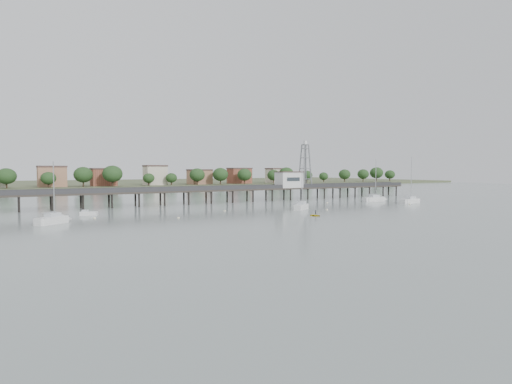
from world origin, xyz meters
The scene contains 13 objects.
ground_plane centered at (0.00, 0.00, 0.00)m, with size 500.00×500.00×0.00m, color slate.
pier centered at (0.00, 60.00, 3.79)m, with size 150.00×5.00×5.50m.
pier_building centered at (25.00, 60.00, 6.67)m, with size 8.40×5.40×5.30m.
lattice_tower centered at (31.50, 60.00, 11.10)m, with size 3.20×3.20×15.50m.
sailboat_a centered at (-46.50, 31.38, 0.65)m, with size 6.94×6.06×11.96m.
sailboat_c centered at (9.31, 31.17, 0.65)m, with size 6.92×5.80×11.77m.
sailboat_e centered at (46.27, 41.68, 0.64)m, with size 8.61×3.07×13.96m.
sailboat_d centered at (49.75, 31.14, 0.64)m, with size 9.05×3.79×14.45m.
white_tender centered at (-39.42, 42.50, 0.42)m, with size 3.78×2.74×1.36m.
yellow_dinghy centered at (2.29, 17.05, 0.00)m, with size 1.74×0.51×2.44m, color yellow.
dinghy_occupant centered at (2.29, 17.05, 0.00)m, with size 0.38×1.05×0.25m, color black.
mooring_buoys centered at (1.89, 32.89, 0.08)m, with size 84.45×17.25×0.39m.
far_shore centered at (0.36, 239.58, 0.95)m, with size 500.00×170.00×10.40m.
Camera 1 is at (-54.24, -54.91, 9.88)m, focal length 30.00 mm.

